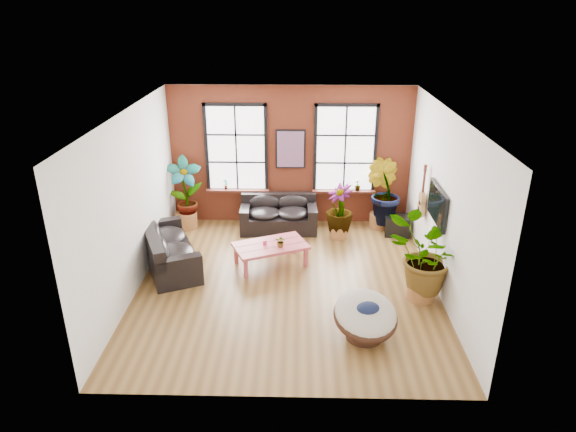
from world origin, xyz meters
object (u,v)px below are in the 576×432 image
coffee_table (271,247)px  sofa_back (279,215)px  sofa_left (167,249)px  papasan_chair (365,316)px

coffee_table → sofa_back: bearing=63.7°
coffee_table → sofa_left: bearing=159.0°
sofa_back → sofa_left: bearing=-141.5°
sofa_left → sofa_back: bearing=-73.6°
coffee_table → papasan_chair: (1.76, -2.57, -0.01)m
sofa_left → coffee_table: 2.24m
sofa_left → coffee_table: size_ratio=1.39×
papasan_chair → coffee_table: bearing=108.8°
sofa_back → coffee_table: 1.90m
sofa_back → sofa_left: sofa_left is taller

